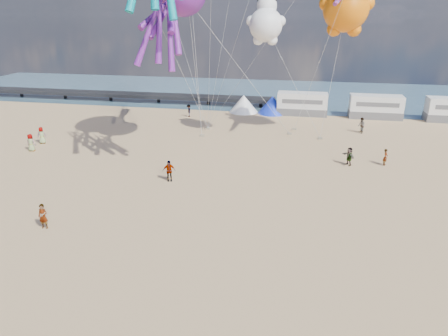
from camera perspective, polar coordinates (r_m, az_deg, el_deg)
ground at (r=20.31m, az=-9.26°, el=-18.32°), size 120.00×120.00×0.00m
water at (r=70.98m, az=6.27°, el=10.59°), size 120.00×120.00×0.00m
pier at (r=68.76m, az=-18.95°, el=10.08°), size 60.00×3.00×0.50m
motorhome_0 at (r=55.71m, az=11.09°, el=8.99°), size 6.60×2.50×3.00m
motorhome_1 at (r=56.51m, az=20.84°, el=8.18°), size 6.60×2.50×3.00m
tent_white at (r=56.35m, az=2.82°, el=9.18°), size 4.00×4.00×2.40m
tent_blue at (r=55.92m, az=6.92°, el=8.96°), size 4.00×4.00×2.40m
standing_person at (r=27.94m, az=-24.43°, el=-6.31°), size 0.63×0.42×1.68m
beachgoer_0 at (r=44.18m, az=-25.88°, el=3.28°), size 0.66×0.46×1.76m
beachgoer_1 at (r=48.62m, az=19.03°, el=5.76°), size 0.78×1.00×1.80m
beachgoer_2 at (r=53.92m, az=-5.07°, el=8.17°), size 0.85×0.96×1.65m
beachgoer_3 at (r=32.86m, az=-7.87°, el=-0.39°), size 1.30×1.04×1.77m
beachgoer_4 at (r=37.76m, az=17.44°, el=1.61°), size 0.87×1.04×1.67m
beachgoer_5 at (r=38.86m, az=22.07°, el=1.44°), size 0.92×1.48×1.53m
beachgoer_6 at (r=46.36m, az=-24.59°, el=4.27°), size 0.77×0.66×1.79m
sandbag_a at (r=44.92m, az=-3.16°, el=4.64°), size 0.50×0.35×0.22m
sandbag_b at (r=46.12m, az=9.34°, el=4.83°), size 0.50×0.35×0.22m
sandbag_c at (r=45.12m, az=13.56°, el=4.15°), size 0.50×0.35×0.22m
sandbag_d at (r=48.16m, az=10.01°, el=5.48°), size 0.50×0.35×0.22m
sandbag_e at (r=47.69m, az=-2.31°, el=5.64°), size 0.50×0.35×0.22m
kite_panda at (r=41.23m, az=5.98°, el=19.67°), size 4.93×4.79×5.52m
kite_teddy_orange at (r=43.87m, az=17.04°, el=20.94°), size 6.24×5.99×7.67m
windsock_right at (r=39.63m, az=-9.32°, el=19.90°), size 2.17×4.97×4.90m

